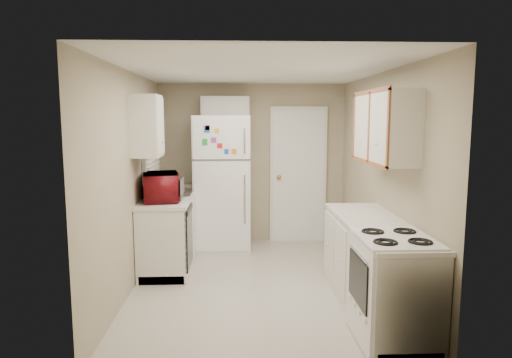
{
  "coord_description": "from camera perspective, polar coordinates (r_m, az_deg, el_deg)",
  "views": [
    {
      "loc": [
        -0.22,
        -5.02,
        1.89
      ],
      "look_at": [
        0.0,
        0.5,
        1.15
      ],
      "focal_mm": 32.0,
      "sensor_mm": 36.0,
      "label": 1
    }
  ],
  "objects": [
    {
      "name": "stove",
      "position": [
        4.11,
        16.77,
        -13.3
      ],
      "size": [
        0.6,
        0.74,
        0.89
      ],
      "primitive_type": "cube",
      "rotation": [
        0.0,
        0.0,
        0.01
      ],
      "color": "white",
      "rests_on": "floor"
    },
    {
      "name": "soap_bottle",
      "position": [
        6.72,
        -10.22,
        -0.09
      ],
      "size": [
        0.09,
        0.09,
        0.17
      ],
      "primitive_type": "imported",
      "rotation": [
        0.0,
        0.0,
        -0.13
      ],
      "color": "silver",
      "rests_on": "left_counter"
    },
    {
      "name": "cabinet_over_fridge",
      "position": [
        6.77,
        -3.85,
        8.55
      ],
      "size": [
        0.7,
        0.3,
        0.4
      ],
      "primitive_type": "cube",
      "color": "silver",
      "rests_on": "wall_back"
    },
    {
      "name": "wall_right",
      "position": [
        5.32,
        15.47,
        -0.1
      ],
      "size": [
        3.8,
        3.8,
        0.0
      ],
      "primitive_type": "plane",
      "color": "tan",
      "rests_on": "floor"
    },
    {
      "name": "upper_cabinet_right",
      "position": [
        4.75,
        15.84,
        6.25
      ],
      "size": [
        0.3,
        1.2,
        0.7
      ],
      "primitive_type": "cube",
      "color": "silver",
      "rests_on": "wall_right"
    },
    {
      "name": "ceiling",
      "position": [
        5.05,
        0.23,
        13.43
      ],
      "size": [
        3.8,
        3.8,
        0.0
      ],
      "primitive_type": "plane",
      "color": "white",
      "rests_on": "floor"
    },
    {
      "name": "microwave",
      "position": [
        5.61,
        -11.8,
        -1.14
      ],
      "size": [
        0.66,
        0.45,
        0.4
      ],
      "primitive_type": "imported",
      "rotation": [
        0.0,
        0.0,
        1.78
      ],
      "color": "maroon",
      "rests_on": "left_counter"
    },
    {
      "name": "right_counter",
      "position": [
        4.65,
        14.59,
        -10.68
      ],
      "size": [
        0.6,
        2.0,
        0.9
      ],
      "primitive_type": "cube",
      "color": "silver",
      "rests_on": "floor"
    },
    {
      "name": "refrigerator",
      "position": [
        6.63,
        -4.22,
        -0.42
      ],
      "size": [
        0.79,
        0.77,
        1.92
      ],
      "primitive_type": "cube",
      "rotation": [
        0.0,
        0.0,
        0.0
      ],
      "color": "white",
      "rests_on": "floor"
    },
    {
      "name": "window_blinds",
      "position": [
        6.18,
        -12.96,
        4.75
      ],
      "size": [
        0.1,
        0.98,
        1.08
      ],
      "primitive_type": "cube",
      "color": "silver",
      "rests_on": "wall_left"
    },
    {
      "name": "wall_front",
      "position": [
        3.2,
        1.73,
        -4.85
      ],
      "size": [
        2.8,
        2.8,
        0.0
      ],
      "primitive_type": "plane",
      "color": "tan",
      "rests_on": "floor"
    },
    {
      "name": "wall_left",
      "position": [
        5.2,
        -15.37,
        -0.27
      ],
      "size": [
        3.8,
        3.8,
        0.0
      ],
      "primitive_type": "plane",
      "color": "tan",
      "rests_on": "floor"
    },
    {
      "name": "wall_back",
      "position": [
        6.96,
        -0.46,
        1.95
      ],
      "size": [
        2.8,
        2.8,
        0.0
      ],
      "primitive_type": "plane",
      "color": "tan",
      "rests_on": "floor"
    },
    {
      "name": "left_counter",
      "position": [
        6.15,
        -10.5,
        -6.03
      ],
      "size": [
        0.6,
        1.8,
        0.9
      ],
      "primitive_type": "cube",
      "color": "silver",
      "rests_on": "floor"
    },
    {
      "name": "floor",
      "position": [
        5.37,
        0.22,
        -12.99
      ],
      "size": [
        3.8,
        3.8,
        0.0
      ],
      "primitive_type": "plane",
      "color": "beige",
      "rests_on": "ground"
    },
    {
      "name": "interior_door",
      "position": [
        6.99,
        5.29,
        0.46
      ],
      "size": [
        0.86,
        0.06,
        2.08
      ],
      "primitive_type": "cube",
      "color": "white",
      "rests_on": "floor"
    },
    {
      "name": "dishwasher",
      "position": [
        5.53,
        -8.4,
        -7.12
      ],
      "size": [
        0.03,
        0.58,
        0.72
      ],
      "primitive_type": "cube",
      "color": "black",
      "rests_on": "floor"
    },
    {
      "name": "upper_cabinet_left",
      "position": [
        5.34,
        -13.49,
        6.45
      ],
      "size": [
        0.3,
        0.45,
        0.7
      ],
      "primitive_type": "cube",
      "color": "silver",
      "rests_on": "wall_left"
    },
    {
      "name": "sink",
      "position": [
        6.22,
        -10.4,
        -2.03
      ],
      "size": [
        0.54,
        0.74,
        0.16
      ],
      "primitive_type": "cube",
      "color": "gray",
      "rests_on": "left_counter"
    }
  ]
}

